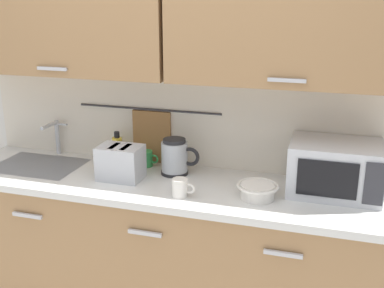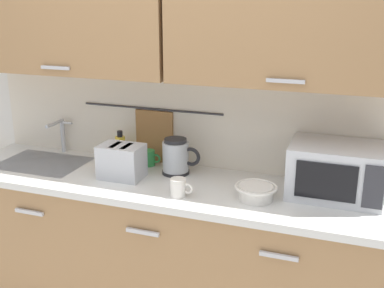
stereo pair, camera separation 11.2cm
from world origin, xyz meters
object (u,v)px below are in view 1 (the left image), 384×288
at_px(mixing_bowl, 258,190).
at_px(mug_by_kettle, 180,188).
at_px(microwave, 335,168).
at_px(mug_near_sink, 146,159).
at_px(toaster, 121,162).
at_px(electric_kettle, 175,157).
at_px(dish_soap_bottle, 118,149).

xyz_separation_m(mixing_bowl, mug_by_kettle, (-0.38, -0.09, 0.00)).
height_order(microwave, mug_by_kettle, microwave).
bearing_deg(mug_near_sink, toaster, -104.49).
distance_m(electric_kettle, mixing_bowl, 0.55).
distance_m(toaster, mug_by_kettle, 0.42).
relative_size(mug_near_sink, toaster, 0.47).
bearing_deg(mug_by_kettle, microwave, 20.54).
height_order(microwave, electric_kettle, microwave).
relative_size(microwave, mixing_bowl, 2.15).
distance_m(mug_near_sink, toaster, 0.24).
xyz_separation_m(microwave, electric_kettle, (-0.87, 0.02, -0.03)).
bearing_deg(mug_by_kettle, electric_kettle, 113.27).
relative_size(electric_kettle, dish_soap_bottle, 1.16).
bearing_deg(mug_near_sink, mug_by_kettle, -47.64).
xyz_separation_m(microwave, mixing_bowl, (-0.37, -0.19, -0.09)).
height_order(dish_soap_bottle, mixing_bowl, dish_soap_bottle).
bearing_deg(mixing_bowl, microwave, 27.36).
relative_size(electric_kettle, mug_near_sink, 1.89).
bearing_deg(toaster, electric_kettle, 31.17).
bearing_deg(mixing_bowl, mug_near_sink, 158.80).
bearing_deg(electric_kettle, mug_by_kettle, -66.73).
height_order(mug_near_sink, mixing_bowl, mug_near_sink).
distance_m(electric_kettle, toaster, 0.31).
relative_size(electric_kettle, mixing_bowl, 1.06).
height_order(microwave, mug_near_sink, microwave).
xyz_separation_m(electric_kettle, mixing_bowl, (0.51, -0.21, -0.06)).
bearing_deg(microwave, dish_soap_bottle, 175.70).
relative_size(dish_soap_bottle, mixing_bowl, 0.92).
relative_size(microwave, dish_soap_bottle, 2.35).
height_order(microwave, toaster, microwave).
relative_size(microwave, electric_kettle, 2.03).
xyz_separation_m(electric_kettle, mug_near_sink, (-0.21, 0.07, -0.05)).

